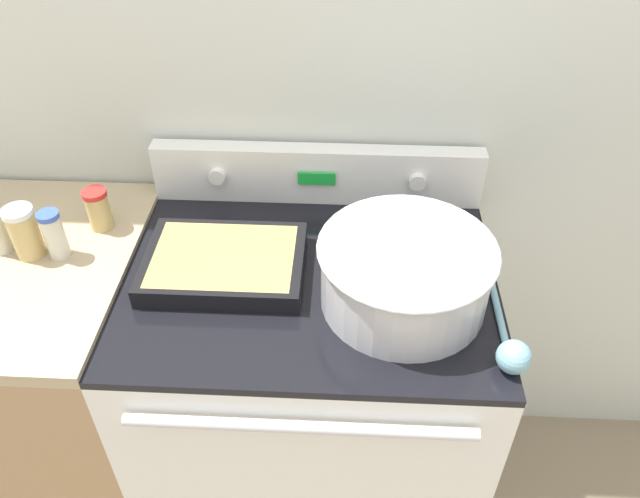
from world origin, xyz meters
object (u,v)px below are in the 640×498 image
mixing_bowl (405,271)px  ladle (511,349)px  casserole_dish (224,262)px  spice_jar_blue_cap (54,235)px  spice_jar_white_cap (25,232)px  spice_jar_red_cap (98,209)px

mixing_bowl → ladle: (0.19, -0.14, -0.05)m
casserole_dish → spice_jar_blue_cap: (-0.37, 0.02, 0.04)m
mixing_bowl → spice_jar_blue_cap: bearing=173.0°
ladle → spice_jar_white_cap: (-1.00, 0.24, 0.05)m
mixing_bowl → casserole_dish: (-0.38, 0.07, -0.06)m
mixing_bowl → casserole_dish: mixing_bowl is taller
spice_jar_white_cap → spice_jar_blue_cap: bearing=-1.5°
mixing_bowl → spice_jar_red_cap: (-0.68, 0.20, -0.02)m
casserole_dish → spice_jar_white_cap: spice_jar_white_cap is taller
mixing_bowl → spice_jar_blue_cap: mixing_bowl is taller
casserole_dish → spice_jar_red_cap: bearing=157.5°
spice_jar_red_cap → mixing_bowl: bearing=-16.1°
casserole_dish → spice_jar_white_cap: 0.43m
casserole_dish → spice_jar_red_cap: spice_jar_red_cap is taller
mixing_bowl → spice_jar_white_cap: mixing_bowl is taller
ladle → spice_jar_blue_cap: bearing=165.8°
mixing_bowl → spice_jar_white_cap: size_ratio=2.91×
ladle → spice_jar_red_cap: spice_jar_red_cap is taller
ladle → casserole_dish: bearing=159.2°
casserole_dish → ladle: size_ratio=1.11×
spice_jar_red_cap → spice_jar_white_cap: (-0.12, -0.10, 0.01)m
spice_jar_red_cap → spice_jar_white_cap: spice_jar_white_cap is taller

